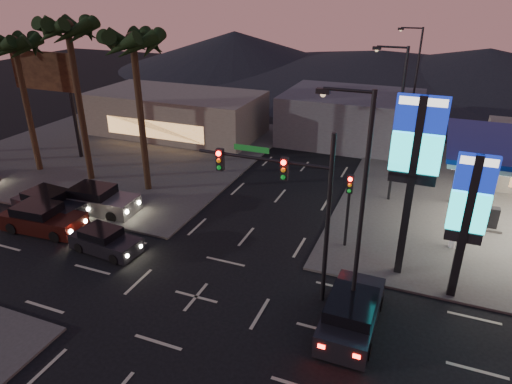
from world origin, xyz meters
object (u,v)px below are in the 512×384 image
at_px(pylon_sign_tall, 416,153).
at_px(suv_station, 352,313).
at_px(car_lane_b_mid, 51,204).
at_px(pylon_sign_short, 469,207).
at_px(car_lane_a_front, 105,241).
at_px(car_lane_a_mid, 42,219).
at_px(traffic_signal_mast, 289,191).
at_px(car_lane_b_front, 97,200).

distance_m(pylon_sign_tall, suv_station, 7.60).
relative_size(pylon_sign_tall, suv_station, 1.82).
bearing_deg(car_lane_b_mid, suv_station, -9.81).
bearing_deg(pylon_sign_short, car_lane_a_front, -171.10).
relative_size(pylon_sign_short, car_lane_a_front, 1.70).
xyz_separation_m(pylon_sign_tall, car_lane_a_mid, (-19.91, -3.21, -5.65)).
bearing_deg(pylon_sign_tall, suv_station, -106.16).
xyz_separation_m(car_lane_b_mid, suv_station, (19.50, -3.37, 0.01)).
height_order(traffic_signal_mast, car_lane_b_mid, traffic_signal_mast).
relative_size(car_lane_b_front, suv_station, 1.06).
height_order(traffic_signal_mast, car_lane_a_front, traffic_signal_mast).
height_order(pylon_sign_short, car_lane_b_front, pylon_sign_short).
distance_m(pylon_sign_short, traffic_signal_mast, 7.69).
xyz_separation_m(car_lane_a_mid, car_lane_b_front, (1.37, 3.18, 0.03)).
xyz_separation_m(car_lane_b_front, suv_station, (17.12, -4.88, -0.02)).
bearing_deg(traffic_signal_mast, car_lane_b_front, 165.82).
bearing_deg(pylon_sign_tall, car_lane_a_mid, -170.84).
bearing_deg(car_lane_a_front, pylon_sign_short, 8.90).
bearing_deg(pylon_sign_tall, pylon_sign_short, -21.80).
bearing_deg(suv_station, car_lane_a_front, 175.12).
xyz_separation_m(pylon_sign_short, car_lane_b_front, (-21.04, 0.97, -3.88)).
relative_size(traffic_signal_mast, car_lane_b_front, 1.52).
bearing_deg(traffic_signal_mast, car_lane_a_mid, 178.86).
relative_size(traffic_signal_mast, car_lane_a_mid, 1.59).
distance_m(car_lane_a_front, car_lane_b_front, 5.12).
bearing_deg(car_lane_b_front, pylon_sign_short, -2.65).
bearing_deg(pylon_sign_tall, traffic_signal_mast, -143.48).
bearing_deg(car_lane_a_mid, car_lane_a_front, -6.22).
bearing_deg(car_lane_a_front, car_lane_a_mid, 173.78).
xyz_separation_m(pylon_sign_short, traffic_signal_mast, (-7.24, -2.51, 0.57)).
xyz_separation_m(pylon_sign_short, car_lane_b_mid, (-23.42, -0.53, -3.91)).
distance_m(car_lane_b_front, car_lane_b_mid, 2.82).
distance_m(pylon_sign_tall, car_lane_b_front, 19.37).
distance_m(pylon_sign_short, car_lane_a_front, 18.19).
height_order(car_lane_b_mid, suv_station, suv_station).
height_order(car_lane_a_front, car_lane_b_front, car_lane_b_front).
xyz_separation_m(pylon_sign_tall, suv_station, (-1.42, -4.91, -5.63)).
xyz_separation_m(pylon_sign_tall, car_lane_b_front, (-18.54, -0.03, -5.62)).
bearing_deg(pylon_sign_short, suv_station, -135.12).
xyz_separation_m(car_lane_a_mid, car_lane_b_mid, (-1.01, 1.68, 0.00)).
distance_m(pylon_sign_tall, pylon_sign_short, 3.20).
bearing_deg(car_lane_a_mid, pylon_sign_short, 5.63).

